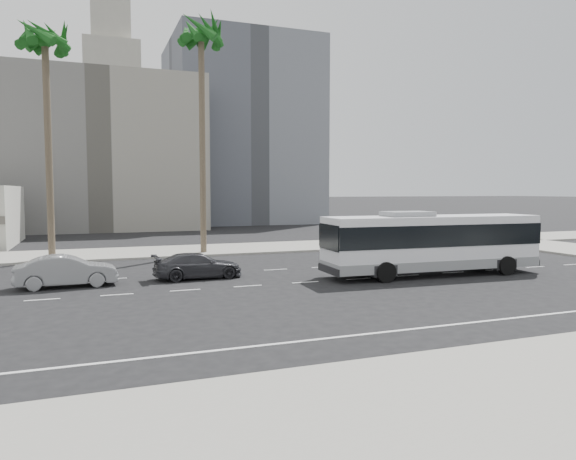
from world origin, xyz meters
name	(u,v)px	position (x,y,z in m)	size (l,w,h in m)	color
ground	(358,279)	(0.00, 0.00, 0.00)	(700.00, 700.00, 0.00)	black
sidewalk_north	(266,248)	(0.00, 15.50, 0.07)	(120.00, 7.00, 0.15)	gray
midrise_beige_west	(98,155)	(-12.00, 45.00, 9.00)	(24.00, 18.00, 18.00)	slate
midrise_gray_center	(240,134)	(8.00, 52.00, 13.00)	(20.00, 20.00, 26.00)	#565963
civic_tower	(113,121)	(-2.00, 250.00, 38.83)	(42.00, 42.00, 129.00)	#B5B09F
highrise_right	(216,128)	(45.00, 230.00, 35.00)	(26.00, 26.00, 70.00)	slate
highrise_far	(248,145)	(70.00, 260.00, 30.00)	(22.00, 22.00, 60.00)	slate
city_bus	(432,242)	(4.37, -0.24, 1.83)	(12.26, 3.21, 3.49)	white
car_a	(198,266)	(-7.80, 3.18, 0.67)	(4.62, 1.88, 1.34)	#2E2E33
car_b	(67,271)	(-14.14, 2.95, 0.76)	(4.62, 1.61, 1.52)	gray
palm_near	(201,40)	(-5.38, 13.58, 15.25)	(5.00, 5.00, 16.83)	brown
palm_mid	(45,44)	(-15.46, 13.55, 13.98)	(5.03, 5.03, 15.54)	brown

